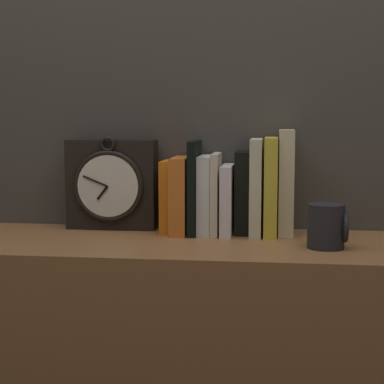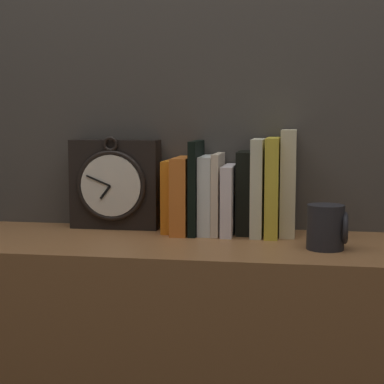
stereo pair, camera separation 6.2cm
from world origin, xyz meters
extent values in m
cube|color=#47423D|center=(0.00, 0.22, 1.30)|extent=(6.00, 0.05, 2.60)
cube|color=black|center=(-0.23, 0.15, 1.00)|extent=(0.23, 0.07, 0.23)
torus|color=black|center=(-0.23, 0.11, 1.00)|extent=(0.18, 0.01, 0.18)
cylinder|color=white|center=(-0.23, 0.11, 1.00)|extent=(0.16, 0.01, 0.16)
cube|color=black|center=(-0.24, 0.11, 0.98)|extent=(0.03, 0.00, 0.04)
cube|color=black|center=(-0.26, 0.11, 1.01)|extent=(0.06, 0.00, 0.03)
torus|color=black|center=(-0.23, 0.11, 1.11)|extent=(0.04, 0.01, 0.04)
cube|color=orange|center=(-0.08, 0.13, 0.98)|extent=(0.03, 0.12, 0.18)
cube|color=orange|center=(-0.04, 0.11, 0.98)|extent=(0.04, 0.15, 0.19)
cube|color=black|center=(-0.01, 0.11, 1.00)|extent=(0.02, 0.15, 0.23)
cube|color=white|center=(0.02, 0.12, 0.98)|extent=(0.03, 0.14, 0.19)
cube|color=beige|center=(0.05, 0.12, 0.99)|extent=(0.02, 0.14, 0.20)
cube|color=white|center=(0.07, 0.11, 0.97)|extent=(0.03, 0.15, 0.17)
cube|color=black|center=(0.11, 0.13, 0.99)|extent=(0.04, 0.12, 0.20)
cube|color=beige|center=(0.14, 0.12, 1.00)|extent=(0.03, 0.15, 0.24)
cube|color=yellow|center=(0.18, 0.11, 1.01)|extent=(0.03, 0.15, 0.24)
cube|color=beige|center=(0.22, 0.13, 1.02)|extent=(0.04, 0.13, 0.26)
cylinder|color=#232328|center=(0.30, -0.04, 0.94)|extent=(0.08, 0.08, 0.10)
torus|color=#232328|center=(0.34, -0.04, 0.94)|extent=(0.01, 0.07, 0.07)
camera|label=1|loc=(0.18, -1.46, 1.17)|focal=60.00mm
camera|label=2|loc=(0.25, -1.45, 1.17)|focal=60.00mm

